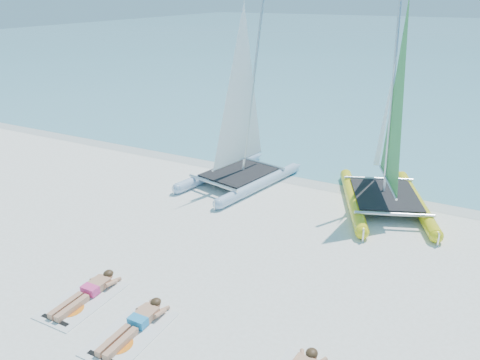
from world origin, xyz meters
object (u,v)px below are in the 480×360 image
object	(u,v)px
catamaran_yellow	(389,138)
towel_a	(83,300)
towel_b	(131,333)
sunbather_b	(137,323)
catamaran_blue	(241,130)
sunbather_a	(89,291)

from	to	relation	value
catamaran_yellow	towel_a	bearing A→B (deg)	-140.55
towel_b	sunbather_b	world-z (taller)	sunbather_b
catamaran_blue	towel_b	distance (m)	8.21
catamaran_blue	towel_a	size ratio (longest dim) A/B	3.34
towel_a	sunbather_a	xyz separation A→B (m)	(0.00, 0.19, 0.11)
catamaran_blue	towel_b	xyz separation A→B (m)	(1.70, -7.82, -1.83)
towel_a	sunbather_a	world-z (taller)	sunbather_a
catamaran_yellow	sunbather_b	world-z (taller)	catamaran_yellow
catamaran_blue	sunbather_a	world-z (taller)	catamaran_blue
sunbather_a	towel_b	distance (m)	1.68
catamaran_yellow	towel_a	size ratio (longest dim) A/B	3.50
sunbather_a	towel_a	bearing A→B (deg)	-90.00
catamaran_yellow	towel_a	xyz separation A→B (m)	(-4.52, -8.20, -2.03)
catamaran_blue	catamaran_yellow	bearing A→B (deg)	21.26
sunbather_a	towel_b	bearing A→B (deg)	-18.60
catamaran_blue	towel_a	bearing A→B (deg)	-76.67
towel_b	catamaran_yellow	bearing A→B (deg)	71.04
catamaran_yellow	towel_b	bearing A→B (deg)	-130.63
catamaran_yellow	catamaran_blue	bearing A→B (deg)	167.15
catamaran_yellow	sunbather_b	distance (m)	9.05
sunbather_a	sunbather_b	size ratio (longest dim) A/B	1.00
towel_b	catamaran_blue	bearing A→B (deg)	102.30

